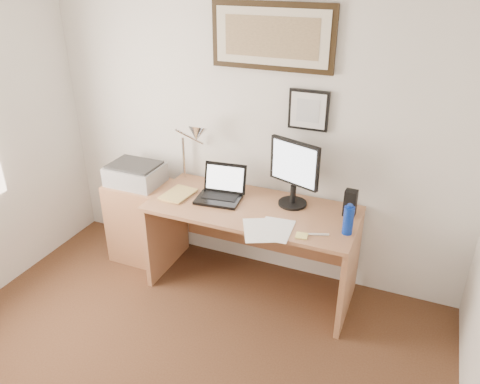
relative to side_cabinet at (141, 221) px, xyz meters
The scene contains 17 objects.
wall_back 1.32m from the side_cabinet, 19.18° to the left, with size 3.50×0.02×2.50m, color silver.
side_cabinet is the anchor object (origin of this frame).
water_bottle 1.88m from the side_cabinet, ahead, with size 0.07×0.07×0.21m, color #0B2A94.
bottle_cap 1.91m from the side_cabinet, ahead, with size 0.04×0.04×0.02m, color #0B2A94.
speaker 1.84m from the side_cabinet, ahead, with size 0.09×0.08×0.20m, color black.
paper_sheet_a 1.35m from the side_cabinet, 15.27° to the right, with size 0.23×0.33×0.00m, color white.
paper_sheet_b 1.43m from the side_cabinet, 12.44° to the right, with size 0.22×0.32×0.00m, color white.
sticky_pad 1.61m from the side_cabinet, 11.43° to the right, with size 0.08×0.08×0.01m, color #FFEF78.
marker_pen 1.70m from the side_cabinet, ahead, with size 0.02×0.02×0.14m, color white.
book 0.54m from the side_cabinet, 13.76° to the right, with size 0.20×0.28×0.02m, color tan.
desk 1.08m from the side_cabinet, ahead, with size 1.60×0.70×0.75m.
laptop 0.90m from the side_cabinet, ahead, with size 0.37×0.33×0.26m.
lcd_monitor 1.50m from the side_cabinet, ahead, with size 0.41×0.22×0.52m.
printer 0.45m from the side_cabinet, behind, with size 0.44×0.34×0.18m.
desk_lamp 0.98m from the side_cabinet, 14.38° to the left, with size 0.29×0.27×0.53m.
picture_large 1.93m from the side_cabinet, 15.25° to the left, with size 0.92×0.04×0.47m.
picture_small 1.77m from the side_cabinet, 12.05° to the left, with size 0.30×0.03×0.30m.
Camera 1 is at (1.27, -1.29, 2.45)m, focal length 35.00 mm.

